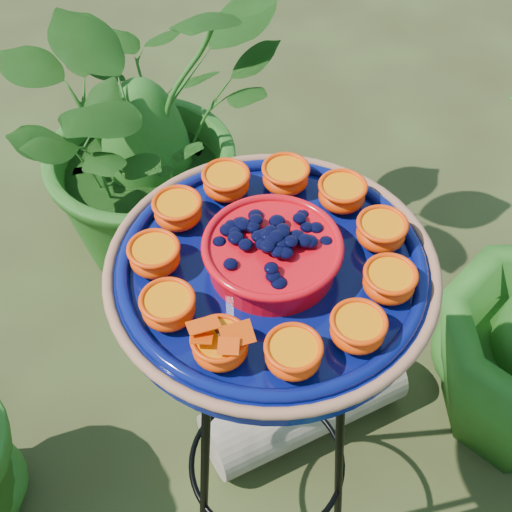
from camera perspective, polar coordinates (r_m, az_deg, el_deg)
The scene contains 5 objects.
ground_plane at distance 2.08m, azimuth -0.94°, elevation -16.18°, with size 20.00×20.00×0.00m, color black.
tripod_stand at distance 1.47m, azimuth 0.99°, elevation -11.87°, with size 0.48×0.48×0.99m.
feeder_dish at distance 1.11m, azimuth 1.28°, elevation -0.88°, with size 0.67×0.67×0.12m.
driftwood_log at distance 2.06m, azimuth 3.86°, elevation -11.88°, with size 0.19×0.19×0.58m, color tan.
shrub_back_left at distance 2.25m, azimuth -9.07°, elevation 10.45°, with size 0.92×0.80×1.02m, color #245115.
Camera 1 is at (0.31, -0.82, 1.89)m, focal length 50.00 mm.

